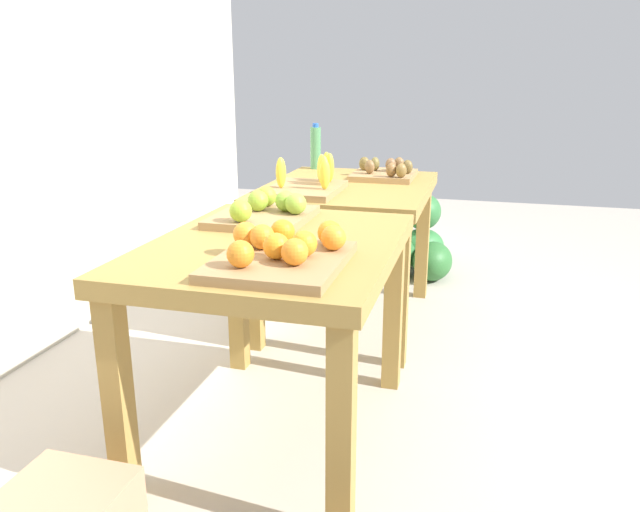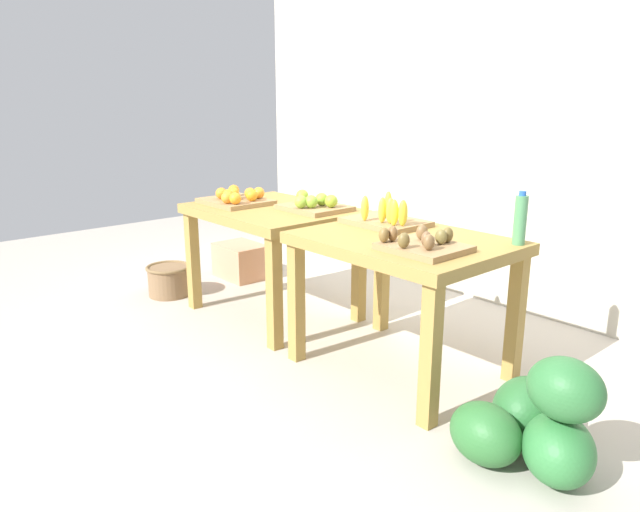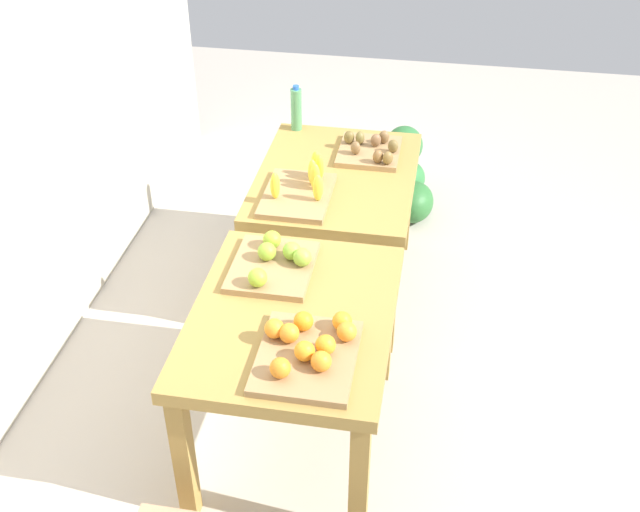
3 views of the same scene
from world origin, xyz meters
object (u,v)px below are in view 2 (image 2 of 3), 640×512
display_table_left (273,223)px  display_table_right (404,257)px  apple_bin (314,205)px  water_bottle (520,220)px  wicker_basket (169,280)px  watermelon_pile (533,422)px  kiwi_bin (422,244)px  banana_crate (386,218)px  orange_bin (237,198)px  cardboard_produce_box (241,261)px

display_table_left → display_table_right: (1.12, 0.00, 0.00)m
apple_bin → water_bottle: water_bottle is taller
wicker_basket → display_table_left: bearing=23.1°
water_bottle → watermelon_pile: (0.45, -0.55, -0.67)m
kiwi_bin → display_table_right: bearing=147.7°
apple_bin → kiwi_bin: (1.09, -0.27, -0.01)m
apple_bin → kiwi_bin: 1.12m
kiwi_bin → wicker_basket: 2.27m
banana_crate → wicker_basket: bearing=-164.0°
kiwi_bin → watermelon_pile: kiwi_bin is taller
orange_bin → kiwi_bin: orange_bin is taller
orange_bin → wicker_basket: bearing=-157.4°
display_table_left → wicker_basket: 1.02m
watermelon_pile → cardboard_produce_box: size_ratio=1.57×
wicker_basket → apple_bin: bearing=23.9°
watermelon_pile → display_table_left: bearing=173.0°
cardboard_produce_box → banana_crate: bearing=-5.5°
banana_crate → watermelon_pile: 1.36m
kiwi_bin → banana_crate: bearing=150.0°
banana_crate → display_table_right: bearing=-27.8°
water_bottle → cardboard_produce_box: 2.53m
orange_bin → banana_crate: (1.11, 0.24, 0.00)m
display_table_right → kiwi_bin: bearing=-32.3°
apple_bin → water_bottle: bearing=7.4°
banana_crate → wicker_basket: banana_crate is taller
display_table_left → banana_crate: bearing=8.8°
display_table_right → watermelon_pile: size_ratio=1.66×
display_table_left → cardboard_produce_box: display_table_left is taller
watermelon_pile → cardboard_produce_box: (-2.87, 0.55, -0.05)m
display_table_left → water_bottle: (1.58, 0.30, 0.23)m
banana_crate → kiwi_bin: size_ratio=1.21×
kiwi_bin → orange_bin: bearing=178.7°
display_table_left → orange_bin: size_ratio=2.36×
apple_bin → wicker_basket: apple_bin is taller
wicker_basket → display_table_right: bearing=10.2°
apple_bin → banana_crate: size_ratio=0.93×
orange_bin → banana_crate: 1.14m
apple_bin → cardboard_produce_box: bearing=171.3°
display_table_right → water_bottle: size_ratio=3.99×
water_bottle → watermelon_pile: 0.97m
wicker_basket → cardboard_produce_box: 0.65m
display_table_left → watermelon_pile: size_ratio=1.66×
display_table_right → banana_crate: 0.32m
display_table_right → kiwi_bin: (0.23, -0.15, 0.14)m
kiwi_bin → water_bottle: 0.51m
banana_crate → cardboard_produce_box: 1.83m
water_bottle → watermelon_pile: size_ratio=0.41×
orange_bin → watermelon_pile: 2.35m
display_table_right → water_bottle: 0.60m
banana_crate → cardboard_produce_box: size_ratio=1.10×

